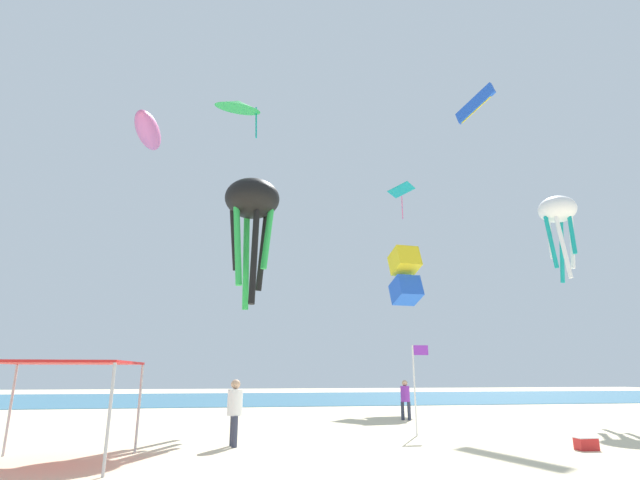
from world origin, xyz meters
name	(u,v)px	position (x,y,z in m)	size (l,w,h in m)	color
ground	(345,450)	(0.00, 0.00, -0.05)	(110.00, 110.00, 0.10)	beige
ocean_strip	(277,398)	(0.00, 28.73, 0.01)	(110.00, 22.03, 0.03)	teal
canopy_tent	(61,366)	(-7.46, -1.59, 2.28)	(3.37, 3.22, 2.38)	#B2B2B7
person_near_tent	(235,407)	(-3.20, 0.82, 1.12)	(0.45, 0.50, 1.91)	#33384C
person_leftmost	(405,396)	(4.51, 8.01, 1.04)	(0.42, 0.42, 1.77)	#33384C
banner_flag	(416,379)	(3.12, 2.45, 1.89)	(0.61, 0.06, 3.07)	silver
cooler_box	(586,444)	(6.67, -1.38, 0.18)	(0.57, 0.37, 0.35)	red
kite_octopus_white	(558,214)	(13.51, 7.91, 10.41)	(2.65, 2.65, 4.62)	white
kite_diamond_teal	(401,191)	(9.18, 20.84, 16.35)	(2.54, 2.54, 2.77)	teal
kite_parafoil_blue	(475,104)	(12.76, 14.29, 20.78)	(1.72, 3.17, 2.08)	blue
kite_delta_green	(238,105)	(-3.88, 10.64, 17.06)	(3.35, 3.37, 2.51)	green
kite_box_yellow	(405,276)	(6.97, 14.40, 8.07)	(1.80, 2.12, 3.72)	yellow
kite_inflatable_pink	(148,131)	(-11.83, 24.56, 22.06)	(2.28, 6.38, 2.57)	pink
kite_octopus_black	(252,205)	(-2.89, 5.31, 9.12)	(2.95, 2.95, 5.58)	black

